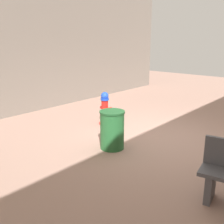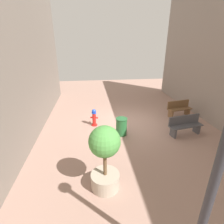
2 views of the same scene
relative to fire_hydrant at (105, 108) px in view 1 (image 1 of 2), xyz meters
name	(u,v)px [view 1 (image 1 of 2)]	position (x,y,z in m)	size (l,w,h in m)	color
ground_plane	(162,138)	(-1.83, -0.08, -0.47)	(23.40, 23.40, 0.00)	#9E7A6B
fire_hydrant	(105,108)	(0.00, 0.00, 0.00)	(0.42, 0.39, 0.93)	red
trash_bin	(112,130)	(-1.28, 1.17, -0.04)	(0.55, 0.55, 0.86)	#266633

